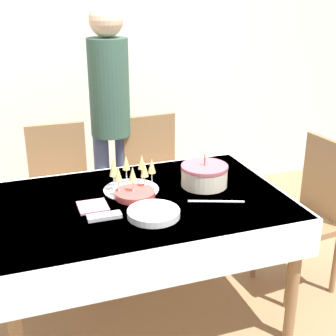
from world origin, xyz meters
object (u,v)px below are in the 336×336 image
at_px(dining_chair_far_right, 155,176).
at_px(plate_stack_dessert, 135,194).
at_px(champagne_tray, 131,175).
at_px(plate_stack_main, 155,213).
at_px(dining_chair_far_left, 61,189).
at_px(birthday_cake, 204,175).
at_px(person_standing, 110,105).
at_px(dining_chair_right_end, 310,208).

xyz_separation_m(dining_chair_far_right, plate_stack_dessert, (-0.37, -0.79, 0.25)).
bearing_deg(champagne_tray, plate_stack_main, -85.57).
bearing_deg(plate_stack_dessert, champagne_tray, 87.49).
distance_m(dining_chair_far_left, birthday_cake, 1.10).
distance_m(dining_chair_far_left, dining_chair_far_right, 0.68).
xyz_separation_m(dining_chair_far_left, person_standing, (0.40, 0.14, 0.53)).
relative_size(dining_chair_far_left, plate_stack_main, 3.69).
bearing_deg(plate_stack_dessert, dining_chair_far_left, 111.80).
xyz_separation_m(plate_stack_dessert, person_standing, (0.08, 0.93, 0.28)).
relative_size(dining_chair_far_left, person_standing, 0.56).
height_order(dining_chair_far_left, person_standing, person_standing).
bearing_deg(dining_chair_far_right, birthday_cake, -86.01).
bearing_deg(champagne_tray, birthday_cake, -10.04).
relative_size(dining_chair_far_right, birthday_cake, 3.62).
distance_m(birthday_cake, champagne_tray, 0.42).
bearing_deg(champagne_tray, person_standing, 84.53).
xyz_separation_m(dining_chair_far_right, dining_chair_right_end, (0.76, -0.83, 0.00)).
height_order(dining_chair_far_left, birthday_cake, dining_chair_far_left).
bearing_deg(plate_stack_main, person_standing, 87.45).
distance_m(champagne_tray, person_standing, 0.86).
height_order(plate_stack_dessert, person_standing, person_standing).
relative_size(dining_chair_right_end, plate_stack_dessert, 4.43).
xyz_separation_m(plate_stack_main, person_standing, (0.05, 1.18, 0.28)).
distance_m(dining_chair_far_left, plate_stack_dessert, 0.89).
xyz_separation_m(birthday_cake, person_standing, (-0.34, 0.90, 0.23)).
height_order(dining_chair_far_left, champagne_tray, dining_chair_far_left).
bearing_deg(birthday_cake, dining_chair_right_end, -4.88).
bearing_deg(dining_chair_far_right, plate_stack_dessert, -114.85).
distance_m(dining_chair_far_right, plate_stack_dessert, 0.90).
distance_m(champagne_tray, plate_stack_main, 0.36).
distance_m(dining_chair_right_end, plate_stack_dessert, 1.15).
relative_size(dining_chair_far_right, plate_stack_main, 3.69).
bearing_deg(dining_chair_far_right, champagne_tray, -117.56).
height_order(birthday_cake, plate_stack_dessert, birthday_cake).
relative_size(plate_stack_main, plate_stack_dessert, 1.20).
bearing_deg(dining_chair_far_left, dining_chair_far_right, -0.01).
xyz_separation_m(birthday_cake, champagne_tray, (-0.41, 0.07, 0.03)).
relative_size(dining_chair_far_left, champagne_tray, 3.12).
relative_size(dining_chair_far_right, champagne_tray, 3.12).
xyz_separation_m(dining_chair_far_left, plate_stack_dessert, (0.32, -0.79, 0.25)).
bearing_deg(dining_chair_right_end, person_standing, 137.23).
height_order(birthday_cake, plate_stack_main, birthday_cake).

